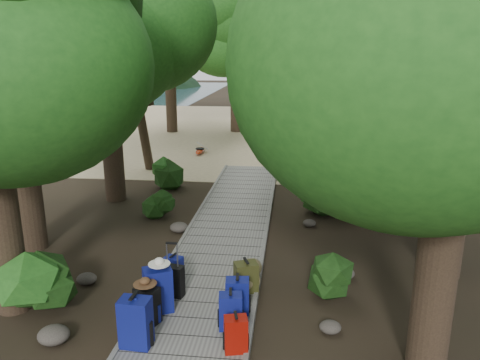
% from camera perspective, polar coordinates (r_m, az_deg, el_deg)
% --- Properties ---
extents(ground, '(120.00, 120.00, 0.00)m').
position_cam_1_polar(ground, '(11.21, -1.88, -7.49)').
color(ground, black).
rests_on(ground, ground).
extents(sand_beach, '(40.00, 22.00, 0.02)m').
position_cam_1_polar(sand_beach, '(26.61, 3.15, 6.08)').
color(sand_beach, tan).
rests_on(sand_beach, ground).
extents(boardwalk, '(2.00, 12.00, 0.12)m').
position_cam_1_polar(boardwalk, '(12.11, -1.19, -5.39)').
color(boardwalk, gray).
rests_on(boardwalk, ground).
extents(backpack_left_a, '(0.47, 0.34, 0.85)m').
position_cam_1_polar(backpack_left_a, '(7.37, -12.62, -16.31)').
color(backpack_left_a, navy).
rests_on(backpack_left_a, boardwalk).
extents(backpack_left_b, '(0.44, 0.38, 0.68)m').
position_cam_1_polar(backpack_left_b, '(7.92, -11.23, -14.52)').
color(backpack_left_b, black).
rests_on(backpack_left_b, boardwalk).
extents(backpack_left_c, '(0.56, 0.50, 0.86)m').
position_cam_1_polar(backpack_left_c, '(8.16, -9.97, -12.79)').
color(backpack_left_c, navy).
rests_on(backpack_left_c, boardwalk).
extents(backpack_left_d, '(0.39, 0.33, 0.50)m').
position_cam_1_polar(backpack_left_d, '(9.23, -8.10, -10.43)').
color(backpack_left_d, navy).
rests_on(backpack_left_d, boardwalk).
extents(backpack_right_a, '(0.38, 0.31, 0.60)m').
position_cam_1_polar(backpack_right_a, '(7.17, -0.51, -18.09)').
color(backpack_right_a, '#940200').
rests_on(backpack_right_a, boardwalk).
extents(backpack_right_b, '(0.40, 0.30, 0.66)m').
position_cam_1_polar(backpack_right_b, '(7.65, -1.16, -15.50)').
color(backpack_right_b, navy).
rests_on(backpack_right_b, boardwalk).
extents(backpack_right_c, '(0.41, 0.31, 0.67)m').
position_cam_1_polar(backpack_right_c, '(8.05, -0.32, -13.73)').
color(backpack_right_c, navy).
rests_on(backpack_right_c, boardwalk).
extents(backpack_right_d, '(0.48, 0.42, 0.62)m').
position_cam_1_polar(backpack_right_d, '(8.69, 0.74, -11.57)').
color(backpack_right_d, '#373614').
rests_on(backpack_right_d, boardwalk).
extents(duffel_right_khaki, '(0.45, 0.61, 0.38)m').
position_cam_1_polar(duffel_right_khaki, '(9.00, 1.17, -11.40)').
color(duffel_right_khaki, olive).
rests_on(duffel_right_khaki, boardwalk).
extents(suitcase_on_boardwalk, '(0.41, 0.27, 0.58)m').
position_cam_1_polar(suitcase_on_boardwalk, '(8.63, -8.15, -12.09)').
color(suitcase_on_boardwalk, black).
rests_on(suitcase_on_boardwalk, boardwalk).
extents(lone_suitcase_on_sand, '(0.43, 0.27, 0.63)m').
position_cam_1_polar(lone_suitcase_on_sand, '(18.68, 3.19, 3.01)').
color(lone_suitcase_on_sand, black).
rests_on(lone_suitcase_on_sand, sand_beach).
extents(hat_brown, '(0.37, 0.37, 0.11)m').
position_cam_1_polar(hat_brown, '(7.73, -11.52, -11.96)').
color(hat_brown, '#51351E').
rests_on(hat_brown, backpack_left_b).
extents(hat_white, '(0.36, 0.36, 0.12)m').
position_cam_1_polar(hat_white, '(7.93, -9.84, -9.68)').
color(hat_white, silver).
rests_on(hat_white, backpack_left_c).
extents(kayak, '(0.74, 2.83, 0.28)m').
position_cam_1_polar(kayak, '(20.64, -4.90, 3.69)').
color(kayak, '#AB2A0E').
rests_on(kayak, sand_beach).
extents(sun_lounger, '(0.70, 1.77, 0.56)m').
position_cam_1_polar(sun_lounger, '(20.76, 11.97, 3.86)').
color(sun_lounger, silver).
rests_on(sun_lounger, sand_beach).
extents(tree_right_a, '(4.80, 4.80, 8.01)m').
position_cam_1_polar(tree_right_a, '(6.39, 25.23, 10.63)').
color(tree_right_a, black).
rests_on(tree_right_a, ground).
extents(tree_right_b, '(5.39, 5.39, 9.63)m').
position_cam_1_polar(tree_right_b, '(9.55, 26.57, 16.54)').
color(tree_right_b, black).
rests_on(tree_right_b, ground).
extents(tree_right_c, '(5.59, 5.59, 9.68)m').
position_cam_1_polar(tree_right_c, '(12.29, 18.27, 16.92)').
color(tree_right_c, black).
rests_on(tree_right_c, ground).
extents(tree_right_e, '(5.54, 5.54, 9.97)m').
position_cam_1_polar(tree_right_e, '(17.14, 17.67, 16.87)').
color(tree_right_e, black).
rests_on(tree_right_e, ground).
extents(tree_right_f, '(5.23, 5.23, 9.34)m').
position_cam_1_polar(tree_right_f, '(21.02, 22.10, 15.24)').
color(tree_right_f, black).
rests_on(tree_right_f, ground).
extents(tree_left_b, '(5.38, 5.38, 9.69)m').
position_cam_1_polar(tree_left_b, '(11.06, -26.76, 16.33)').
color(tree_left_b, black).
rests_on(tree_left_b, ground).
extents(tree_left_c, '(4.96, 4.96, 8.63)m').
position_cam_1_polar(tree_left_c, '(14.08, -16.10, 14.68)').
color(tree_left_c, black).
rests_on(tree_left_c, ground).
extents(tree_back_a, '(5.26, 5.26, 9.11)m').
position_cam_1_polar(tree_back_a, '(25.82, -0.48, 15.94)').
color(tree_back_a, black).
rests_on(tree_back_a, ground).
extents(tree_back_b, '(5.69, 5.69, 10.17)m').
position_cam_1_polar(tree_back_b, '(26.56, 7.82, 16.93)').
color(tree_back_b, black).
rests_on(tree_back_b, ground).
extents(tree_back_c, '(5.06, 5.06, 9.10)m').
position_cam_1_polar(tree_back_c, '(26.29, 13.89, 15.49)').
color(tree_back_c, black).
rests_on(tree_back_c, ground).
extents(tree_back_d, '(5.08, 5.08, 8.46)m').
position_cam_1_polar(tree_back_d, '(25.98, -8.62, 15.06)').
color(tree_back_d, black).
rests_on(tree_back_d, ground).
extents(palm_right_a, '(4.93, 4.93, 8.40)m').
position_cam_1_polar(palm_right_a, '(16.90, 12.57, 14.56)').
color(palm_right_a, '#144413').
rests_on(palm_right_a, ground).
extents(palm_right_b, '(4.06, 4.06, 7.85)m').
position_cam_1_polar(palm_right_b, '(21.87, 16.92, 13.71)').
color(palm_right_b, '#144413').
rests_on(palm_right_b, ground).
extents(palm_right_c, '(4.90, 4.90, 7.79)m').
position_cam_1_polar(palm_right_c, '(23.10, 8.77, 14.17)').
color(palm_right_c, '#144413').
rests_on(palm_right_c, ground).
extents(palm_left_a, '(4.59, 4.59, 7.31)m').
position_cam_1_polar(palm_left_a, '(17.64, -12.42, 12.83)').
color(palm_left_a, '#144413').
rests_on(palm_left_a, ground).
extents(rock_left_a, '(0.50, 0.45, 0.27)m').
position_cam_1_polar(rock_left_a, '(8.15, -21.77, -17.14)').
color(rock_left_a, '#4C473F').
rests_on(rock_left_a, ground).
extents(rock_left_b, '(0.39, 0.35, 0.22)m').
position_cam_1_polar(rock_left_b, '(9.74, -18.19, -11.36)').
color(rock_left_b, '#4C473F').
rests_on(rock_left_b, ground).
extents(rock_left_c, '(0.46, 0.41, 0.25)m').
position_cam_1_polar(rock_left_c, '(11.81, -7.45, -5.74)').
color(rock_left_c, '#4C473F').
rests_on(rock_left_c, ground).
extents(rock_left_d, '(0.28, 0.25, 0.15)m').
position_cam_1_polar(rock_left_d, '(14.06, -9.31, -2.52)').
color(rock_left_d, '#4C473F').
rests_on(rock_left_d, ground).
extents(rock_right_a, '(0.35, 0.32, 0.19)m').
position_cam_1_polar(rock_right_a, '(8.01, 10.94, -17.19)').
color(rock_right_a, '#4C473F').
rests_on(rock_right_a, ground).
extents(rock_right_b, '(0.44, 0.40, 0.24)m').
position_cam_1_polar(rock_right_b, '(9.68, 12.49, -11.02)').
color(rock_right_b, '#4C473F').
rests_on(rock_right_b, ground).
extents(rock_right_c, '(0.34, 0.30, 0.18)m').
position_cam_1_polar(rock_right_c, '(12.22, 8.46, -5.21)').
color(rock_right_c, '#4C473F').
rests_on(rock_right_c, ground).
extents(rock_right_d, '(0.56, 0.50, 0.31)m').
position_cam_1_polar(rock_right_d, '(15.07, 11.53, -1.08)').
color(rock_right_d, '#4C473F').
rests_on(rock_right_d, ground).
extents(shrub_left_a, '(1.26, 1.26, 1.14)m').
position_cam_1_polar(shrub_left_a, '(8.81, -23.27, -11.53)').
color(shrub_left_a, '#1D5118').
rests_on(shrub_left_a, ground).
extents(shrub_left_b, '(0.81, 0.81, 0.73)m').
position_cam_1_polar(shrub_left_b, '(12.75, -10.01, -3.09)').
color(shrub_left_b, '#1D5118').
rests_on(shrub_left_b, ground).
extents(shrub_left_c, '(1.12, 1.12, 1.01)m').
position_cam_1_polar(shrub_left_c, '(15.66, -8.72, 1.02)').
color(shrub_left_c, '#1D5118').
rests_on(shrub_left_c, ground).
extents(shrub_right_a, '(0.98, 0.98, 0.88)m').
position_cam_1_polar(shrub_right_a, '(8.81, 10.17, -11.36)').
color(shrub_right_a, '#1D5118').
rests_on(shrub_right_a, ground).
extents(shrub_right_b, '(1.26, 1.26, 1.13)m').
position_cam_1_polar(shrub_right_b, '(13.13, 10.15, -1.63)').
color(shrub_right_b, '#1D5118').
rests_on(shrub_right_b, ground).
extents(shrub_right_c, '(0.86, 0.86, 0.77)m').
position_cam_1_polar(shrub_right_c, '(16.18, 7.41, 1.11)').
color(shrub_right_c, '#1D5118').
rests_on(shrub_right_c, ground).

